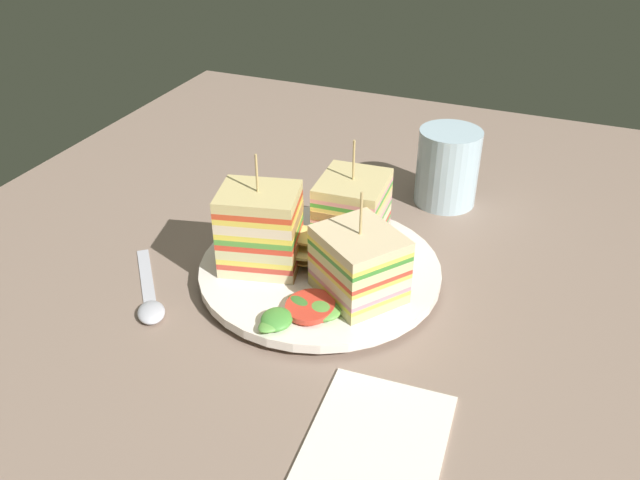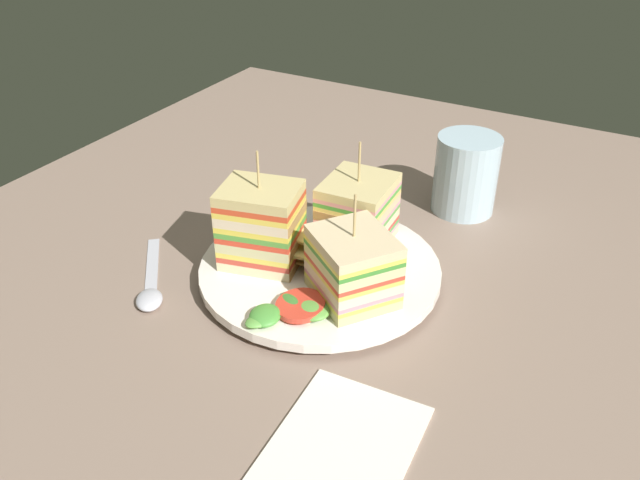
{
  "view_description": "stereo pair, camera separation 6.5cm",
  "coord_description": "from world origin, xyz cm",
  "px_view_note": "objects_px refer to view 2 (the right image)",
  "views": [
    {
      "loc": [
        -50.54,
        -20.78,
        39.2
      ],
      "look_at": [
        0.0,
        0.0,
        4.73
      ],
      "focal_mm": 36.85,
      "sensor_mm": 36.0,
      "label": 1
    },
    {
      "loc": [
        -47.74,
        -26.59,
        39.2
      ],
      "look_at": [
        0.0,
        0.0,
        4.73
      ],
      "focal_mm": 36.85,
      "sensor_mm": 36.0,
      "label": 2
    }
  ],
  "objects_px": {
    "napkin": "(338,453)",
    "sandwich_wedge_2": "(357,213)",
    "sandwich_wedge_1": "(353,266)",
    "drinking_glass": "(465,179)",
    "plate": "(320,271)",
    "sandwich_wedge_0": "(262,226)",
    "chip_pile": "(311,251)",
    "spoon": "(150,290)"
  },
  "relations": [
    {
      "from": "sandwich_wedge_0",
      "to": "spoon",
      "type": "relative_size",
      "value": 1.04
    },
    {
      "from": "sandwich_wedge_0",
      "to": "drinking_glass",
      "type": "height_order",
      "value": "sandwich_wedge_0"
    },
    {
      "from": "chip_pile",
      "to": "napkin",
      "type": "distance_m",
      "value": 0.23
    },
    {
      "from": "chip_pile",
      "to": "drinking_glass",
      "type": "height_order",
      "value": "drinking_glass"
    },
    {
      "from": "chip_pile",
      "to": "plate",
      "type": "bearing_deg",
      "value": -86.0
    },
    {
      "from": "napkin",
      "to": "plate",
      "type": "bearing_deg",
      "value": 32.45
    },
    {
      "from": "plate",
      "to": "sandwich_wedge_0",
      "type": "xyz_separation_m",
      "value": [
        -0.02,
        0.05,
        0.05
      ]
    },
    {
      "from": "chip_pile",
      "to": "spoon",
      "type": "distance_m",
      "value": 0.16
    },
    {
      "from": "sandwich_wedge_2",
      "to": "spoon",
      "type": "xyz_separation_m",
      "value": [
        -0.16,
        0.15,
        -0.05
      ]
    },
    {
      "from": "sandwich_wedge_0",
      "to": "sandwich_wedge_1",
      "type": "relative_size",
      "value": 1.12
    },
    {
      "from": "plate",
      "to": "chip_pile",
      "type": "xyz_separation_m",
      "value": [
        -0.0,
        0.01,
        0.02
      ]
    },
    {
      "from": "sandwich_wedge_0",
      "to": "drinking_glass",
      "type": "relative_size",
      "value": 1.31
    },
    {
      "from": "napkin",
      "to": "sandwich_wedge_2",
      "type": "bearing_deg",
      "value": 23.56
    },
    {
      "from": "chip_pile",
      "to": "napkin",
      "type": "relative_size",
      "value": 0.46
    },
    {
      "from": "sandwich_wedge_2",
      "to": "sandwich_wedge_1",
      "type": "bearing_deg",
      "value": 20.32
    },
    {
      "from": "sandwich_wedge_1",
      "to": "chip_pile",
      "type": "height_order",
      "value": "sandwich_wedge_1"
    },
    {
      "from": "spoon",
      "to": "sandwich_wedge_0",
      "type": "bearing_deg",
      "value": 96.64
    },
    {
      "from": "chip_pile",
      "to": "sandwich_wedge_0",
      "type": "bearing_deg",
      "value": 113.75
    },
    {
      "from": "plate",
      "to": "sandwich_wedge_1",
      "type": "bearing_deg",
      "value": -119.73
    },
    {
      "from": "sandwich_wedge_2",
      "to": "chip_pile",
      "type": "bearing_deg",
      "value": -24.91
    },
    {
      "from": "sandwich_wedge_2",
      "to": "napkin",
      "type": "xyz_separation_m",
      "value": [
        -0.25,
        -0.11,
        -0.05
      ]
    },
    {
      "from": "sandwich_wedge_2",
      "to": "spoon",
      "type": "distance_m",
      "value": 0.22
    },
    {
      "from": "sandwich_wedge_0",
      "to": "sandwich_wedge_2",
      "type": "xyz_separation_m",
      "value": [
        0.08,
        -0.07,
        -0.01
      ]
    },
    {
      "from": "sandwich_wedge_0",
      "to": "drinking_glass",
      "type": "bearing_deg",
      "value": 46.31
    },
    {
      "from": "spoon",
      "to": "drinking_glass",
      "type": "distance_m",
      "value": 0.38
    },
    {
      "from": "sandwich_wedge_1",
      "to": "spoon",
      "type": "distance_m",
      "value": 0.21
    },
    {
      "from": "plate",
      "to": "spoon",
      "type": "distance_m",
      "value": 0.17
    },
    {
      "from": "plate",
      "to": "napkin",
      "type": "xyz_separation_m",
      "value": [
        -0.19,
        -0.12,
        -0.01
      ]
    },
    {
      "from": "sandwich_wedge_0",
      "to": "napkin",
      "type": "height_order",
      "value": "sandwich_wedge_0"
    },
    {
      "from": "plate",
      "to": "sandwich_wedge_1",
      "type": "height_order",
      "value": "sandwich_wedge_1"
    },
    {
      "from": "napkin",
      "to": "drinking_glass",
      "type": "relative_size",
      "value": 1.58
    },
    {
      "from": "sandwich_wedge_0",
      "to": "sandwich_wedge_1",
      "type": "bearing_deg",
      "value": -18.34
    },
    {
      "from": "sandwich_wedge_2",
      "to": "drinking_glass",
      "type": "distance_m",
      "value": 0.17
    },
    {
      "from": "spoon",
      "to": "napkin",
      "type": "xyz_separation_m",
      "value": [
        -0.08,
        -0.25,
        -0.0
      ]
    },
    {
      "from": "sandwich_wedge_1",
      "to": "drinking_glass",
      "type": "relative_size",
      "value": 1.16
    },
    {
      "from": "sandwich_wedge_1",
      "to": "spoon",
      "type": "xyz_separation_m",
      "value": [
        -0.07,
        0.19,
        -0.05
      ]
    },
    {
      "from": "plate",
      "to": "sandwich_wedge_2",
      "type": "height_order",
      "value": "sandwich_wedge_2"
    },
    {
      "from": "plate",
      "to": "spoon",
      "type": "relative_size",
      "value": 2.09
    },
    {
      "from": "sandwich_wedge_0",
      "to": "sandwich_wedge_2",
      "type": "bearing_deg",
      "value": 35.18
    },
    {
      "from": "sandwich_wedge_1",
      "to": "napkin",
      "type": "bearing_deg",
      "value": 149.91
    },
    {
      "from": "plate",
      "to": "sandwich_wedge_2",
      "type": "bearing_deg",
      "value": -12.66
    },
    {
      "from": "sandwich_wedge_0",
      "to": "chip_pile",
      "type": "height_order",
      "value": "sandwich_wedge_0"
    }
  ]
}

